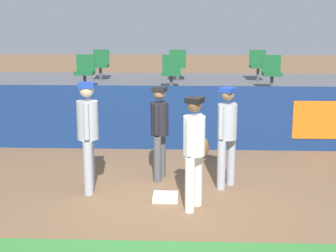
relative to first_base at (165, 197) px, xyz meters
name	(u,v)px	position (x,y,z in m)	size (l,w,h in m)	color
ground_plane	(167,201)	(0.03, -0.06, -0.04)	(60.00, 60.00, 0.00)	brown
first_base	(165,197)	(0.00, 0.00, 0.00)	(0.40, 0.40, 0.08)	white
player_fielder_home	(195,145)	(0.46, -0.36, 0.96)	(0.48, 0.49, 1.74)	white
player_runner_visitor	(88,129)	(-1.30, 0.35, 1.03)	(0.39, 0.52, 1.85)	#9EA3AD
player_coach_visitor	(227,130)	(1.02, 0.67, 0.97)	(0.46, 0.46, 1.74)	#9EA3AD
player_umpire	(160,127)	(-0.15, 1.05, 0.94)	(0.38, 0.46, 1.68)	#4C4C51
field_wall	(174,118)	(0.05, 3.24, 0.65)	(18.00, 0.26, 1.39)	navy
bleacher_platform	(176,104)	(0.03, 5.81, 0.52)	(18.00, 4.80, 1.12)	#59595E
seat_back_right	(258,64)	(2.28, 6.48, 1.55)	(0.45, 0.44, 0.84)	#4C4C51
seat_front_center	(171,70)	(-0.07, 4.68, 1.55)	(0.46, 0.44, 0.84)	#4C4C51
seat_back_left	(101,63)	(-2.12, 6.48, 1.55)	(0.45, 0.44, 0.84)	#4C4C51
seat_front_left	(85,70)	(-2.20, 4.68, 1.55)	(0.46, 0.44, 0.84)	#4C4C51
seat_front_right	(272,71)	(2.38, 4.68, 1.55)	(0.46, 0.44, 0.84)	#4C4C51
seat_back_center	(177,63)	(0.04, 6.48, 1.55)	(0.47, 0.44, 0.84)	#4C4C51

